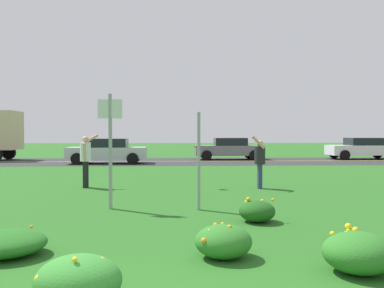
% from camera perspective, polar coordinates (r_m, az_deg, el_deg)
% --- Properties ---
extents(ground_plane, '(120.00, 120.00, 0.00)m').
position_cam_1_polar(ground_plane, '(14.60, -4.47, -5.45)').
color(ground_plane, '#26601E').
extents(highway_strip, '(120.00, 7.22, 0.01)m').
position_cam_1_polar(highway_strip, '(26.05, -3.75, -2.39)').
color(highway_strip, '#2D2D30').
rests_on(highway_strip, ground).
extents(highway_center_stripe, '(120.00, 0.16, 0.00)m').
position_cam_1_polar(highway_center_stripe, '(26.05, -3.75, -2.38)').
color(highway_center_stripe, yellow).
rests_on(highway_center_stripe, ground).
extents(daylily_clump_front_left, '(0.89, 0.79, 0.56)m').
position_cam_1_polar(daylily_clump_front_left, '(4.59, -15.32, -17.65)').
color(daylily_clump_front_left, '#337F2D').
rests_on(daylily_clump_front_left, ground).
extents(daylily_clump_front_right, '(0.81, 0.80, 0.49)m').
position_cam_1_polar(daylily_clump_front_right, '(6.05, 4.31, -13.16)').
color(daylily_clump_front_right, '#2D7526').
rests_on(daylily_clump_front_right, ground).
extents(daylily_clump_mid_right, '(0.72, 0.75, 0.49)m').
position_cam_1_polar(daylily_clump_mid_right, '(8.48, 8.89, -9.06)').
color(daylily_clump_mid_right, '#1E5619').
rests_on(daylily_clump_mid_right, ground).
extents(daylily_clump_front_center, '(1.19, 1.09, 0.39)m').
position_cam_1_polar(daylily_clump_front_center, '(6.71, -24.30, -12.30)').
color(daylily_clump_front_center, '#23661E').
rests_on(daylily_clump_front_center, ground).
extents(daylily_clump_near_camera, '(0.91, 0.88, 0.57)m').
position_cam_1_polar(daylily_clump_near_camera, '(5.81, 21.91, -13.63)').
color(daylily_clump_near_camera, '#2D7526').
rests_on(daylily_clump_near_camera, ground).
extents(sign_post_near_path, '(0.56, 0.10, 2.68)m').
position_cam_1_polar(sign_post_near_path, '(9.83, -11.13, 0.61)').
color(sign_post_near_path, '#93969B').
rests_on(sign_post_near_path, ground).
extents(sign_post_by_roadside, '(0.07, 0.10, 2.25)m').
position_cam_1_polar(sign_post_by_roadside, '(9.55, 0.92, -2.36)').
color(sign_post_by_roadside, '#93969B').
rests_on(sign_post_by_roadside, ground).
extents(person_thrower_white_shirt, '(0.56, 0.50, 1.74)m').
position_cam_1_polar(person_thrower_white_shirt, '(13.89, -14.37, -1.69)').
color(person_thrower_white_shirt, silver).
rests_on(person_thrower_white_shirt, ground).
extents(person_catcher_dark_shirt, '(0.48, 0.50, 1.70)m').
position_cam_1_polar(person_catcher_dark_shirt, '(13.42, 9.26, -2.13)').
color(person_catcher_dark_shirt, '#232328').
rests_on(person_catcher_dark_shirt, ground).
extents(frisbee_red, '(0.27, 0.27, 0.08)m').
position_cam_1_polar(frisbee_red, '(13.43, 0.75, -0.35)').
color(frisbee_red, red).
extents(car_white_leftmost, '(4.50, 2.00, 1.45)m').
position_cam_1_polar(car_white_leftmost, '(30.51, 22.27, -0.54)').
color(car_white_leftmost, silver).
rests_on(car_white_leftmost, ground).
extents(car_gray_center_left, '(4.50, 2.00, 1.45)m').
position_cam_1_polar(car_gray_center_left, '(27.90, 5.10, -0.62)').
color(car_gray_center_left, slate).
rests_on(car_gray_center_left, ground).
extents(car_silver_center_right, '(4.50, 2.00, 1.45)m').
position_cam_1_polar(car_silver_center_right, '(24.66, -11.48, -0.92)').
color(car_silver_center_right, '#B7BABF').
rests_on(car_silver_center_right, ground).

